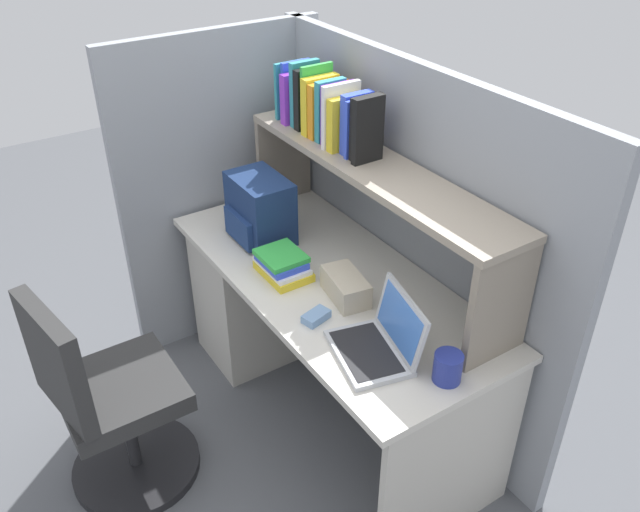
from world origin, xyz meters
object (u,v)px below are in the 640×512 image
(paper_cup, at_px, (247,204))
(office_chair, at_px, (110,408))
(computer_mouse, at_px, (316,317))
(snack_canister, at_px, (448,367))
(tissue_box, at_px, (346,287))
(backpack, at_px, (259,210))
(laptop, at_px, (380,341))

(paper_cup, height_order, office_chair, office_chair)
(computer_mouse, relative_size, snack_canister, 1.00)
(tissue_box, bearing_deg, computer_mouse, -61.71)
(paper_cup, relative_size, office_chair, 0.12)
(snack_canister, relative_size, office_chair, 0.11)
(backpack, bearing_deg, paper_cup, 167.67)
(computer_mouse, bearing_deg, snack_canister, 6.82)
(backpack, xyz_separation_m, tissue_box, (0.58, 0.06, -0.09))
(laptop, xyz_separation_m, computer_mouse, (-0.27, -0.09, -0.03))
(laptop, xyz_separation_m, tissue_box, (-0.33, 0.09, -0.00))
(backpack, relative_size, office_chair, 0.32)
(snack_canister, bearing_deg, office_chair, -132.26)
(laptop, distance_m, tissue_box, 0.34)
(laptop, relative_size, snack_canister, 3.46)
(backpack, distance_m, tissue_box, 0.59)
(backpack, height_order, tissue_box, backpack)
(laptop, height_order, tissue_box, laptop)
(computer_mouse, xyz_separation_m, office_chair, (-0.34, -0.73, -0.35))
(paper_cup, relative_size, snack_canister, 1.04)
(backpack, height_order, snack_canister, backpack)
(computer_mouse, height_order, tissue_box, tissue_box)
(laptop, bearing_deg, tissue_box, 165.29)
(paper_cup, bearing_deg, tissue_box, 0.70)
(laptop, relative_size, computer_mouse, 3.47)
(paper_cup, bearing_deg, backpack, -12.33)
(paper_cup, xyz_separation_m, tissue_box, (0.80, 0.01, -0.00))
(office_chair, bearing_deg, paper_cup, -69.53)
(paper_cup, xyz_separation_m, snack_canister, (1.35, 0.03, -0.00))
(backpack, relative_size, paper_cup, 2.78)
(tissue_box, bearing_deg, paper_cup, -169.44)
(laptop, bearing_deg, backpack, 178.21)
(paper_cup, height_order, tissue_box, paper_cup)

